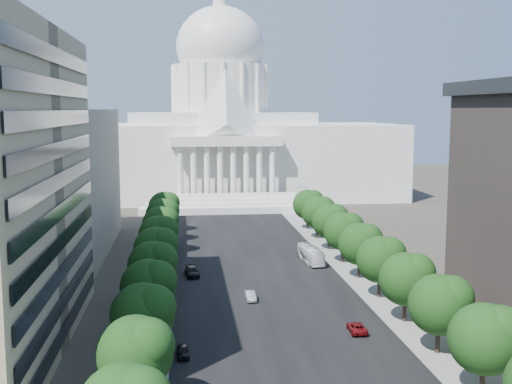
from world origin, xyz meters
name	(u,v)px	position (x,y,z in m)	size (l,w,h in m)	color
road_asphalt	(249,257)	(0.00, 90.00, 0.00)	(30.00, 260.00, 0.01)	black
sidewalk_left	(155,260)	(-19.00, 90.00, 0.00)	(8.00, 260.00, 0.02)	gray
sidewalk_right	(340,255)	(19.00, 90.00, 0.00)	(8.00, 260.00, 0.02)	gray
capitol	(221,139)	(0.00, 184.89, 20.01)	(120.00, 56.00, 73.00)	white
office_block_left_far	(15,182)	(-48.00, 100.00, 15.00)	(38.00, 52.00, 30.00)	gray
tree_l_b	(138,351)	(-17.66, 23.81, 6.45)	(7.79, 7.60, 9.97)	#33261C
tree_l_c	(145,313)	(-17.66, 35.81, 6.45)	(7.79, 7.60, 9.97)	#33261C
tree_l_d	(150,285)	(-17.66, 47.81, 6.45)	(7.79, 7.60, 9.97)	#33261C
tree_l_e	(154,264)	(-17.66, 59.81, 6.45)	(7.79, 7.60, 9.97)	#33261C
tree_l_f	(157,247)	(-17.66, 71.81, 6.45)	(7.79, 7.60, 9.97)	#33261C
tree_l_g	(160,234)	(-17.66, 83.81, 6.45)	(7.79, 7.60, 9.97)	#33261C
tree_l_h	(162,223)	(-17.66, 95.81, 6.45)	(7.79, 7.60, 9.97)	#33261C
tree_l_i	(164,214)	(-17.66, 107.81, 6.45)	(7.79, 7.60, 9.97)	#33261C
tree_l_j	(165,206)	(-17.66, 119.81, 6.45)	(7.79, 7.60, 9.97)	#33261C
tree_r_b	(488,337)	(18.34, 23.81, 6.45)	(7.79, 7.60, 9.97)	#33261C
tree_r_c	(442,303)	(18.34, 35.81, 6.45)	(7.79, 7.60, 9.97)	#33261C
tree_r_d	(408,277)	(18.34, 47.81, 6.45)	(7.79, 7.60, 9.97)	#33261C
tree_r_e	(382,258)	(18.34, 59.81, 6.45)	(7.79, 7.60, 9.97)	#33261C
tree_r_f	(362,243)	(18.34, 71.81, 6.45)	(7.79, 7.60, 9.97)	#33261C
tree_r_g	(345,230)	(18.34, 83.81, 6.45)	(7.79, 7.60, 9.97)	#33261C
tree_r_h	(331,220)	(18.34, 95.81, 6.45)	(7.79, 7.60, 9.97)	#33261C
tree_r_i	(319,211)	(18.34, 107.81, 6.45)	(7.79, 7.60, 9.97)	#33261C
tree_r_j	(309,204)	(18.34, 119.81, 6.45)	(7.79, 7.60, 9.97)	#33261C
streetlight_b	(457,309)	(19.90, 35.00, 5.82)	(2.61, 0.44, 9.00)	gray
streetlight_c	(391,261)	(19.90, 60.00, 5.82)	(2.61, 0.44, 9.00)	gray
streetlight_d	(351,232)	(19.90, 85.00, 5.82)	(2.61, 0.44, 9.00)	gray
streetlight_e	(324,212)	(19.90, 110.00, 5.82)	(2.61, 0.44, 9.00)	gray
streetlight_f	(304,198)	(19.90, 135.00, 5.82)	(2.61, 0.44, 9.00)	gray
car_dark_a	(183,352)	(-13.41, 38.17, 0.65)	(1.54, 3.84, 1.31)	black
car_silver	(250,296)	(-2.80, 60.52, 0.70)	(1.48, 4.24, 1.40)	#A6A8AE
car_red	(357,328)	(10.00, 44.20, 0.65)	(2.17, 4.70, 1.31)	#660B0E
car_dark_b	(192,272)	(-11.73, 76.32, 0.81)	(2.28, 5.61, 1.63)	black
city_bus	(311,255)	(11.68, 84.40, 1.57)	(2.63, 11.26, 3.14)	white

